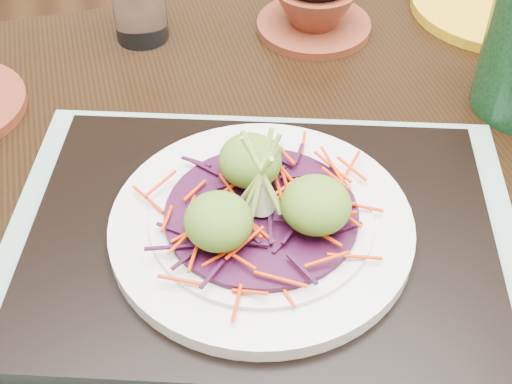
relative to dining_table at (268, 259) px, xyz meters
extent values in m
cube|color=black|center=(0.00, 0.00, 0.07)|extent=(1.16, 0.79, 0.04)
cube|color=black|center=(0.51, 0.35, -0.28)|extent=(0.06, 0.06, 0.67)
cube|color=gray|center=(-0.02, -0.06, 0.10)|extent=(0.53, 0.47, 0.00)
cube|color=black|center=(-0.02, -0.06, 0.11)|extent=(0.46, 0.39, 0.02)
cylinder|color=silver|center=(-0.02, -0.06, 0.12)|extent=(0.26, 0.26, 0.01)
cylinder|color=silver|center=(-0.02, -0.06, 0.13)|extent=(0.19, 0.19, 0.01)
cylinder|color=#380B2B|center=(-0.02, -0.06, 0.14)|extent=(0.16, 0.16, 0.01)
ellipsoid|color=#4F7322|center=(-0.06, -0.08, 0.16)|extent=(0.06, 0.06, 0.04)
ellipsoid|color=#4F7322|center=(0.02, -0.08, 0.16)|extent=(0.06, 0.06, 0.04)
ellipsoid|color=#4F7322|center=(-0.02, -0.02, 0.16)|extent=(0.06, 0.06, 0.04)
cylinder|color=white|center=(-0.08, 0.30, 0.14)|extent=(0.08, 0.08, 0.09)
cylinder|color=#612717|center=(0.12, 0.27, 0.10)|extent=(0.17, 0.17, 0.01)
cylinder|color=gold|center=(0.36, 0.26, 0.10)|extent=(0.29, 0.29, 0.01)
camera|label=1|loc=(-0.12, -0.46, 0.56)|focal=50.00mm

